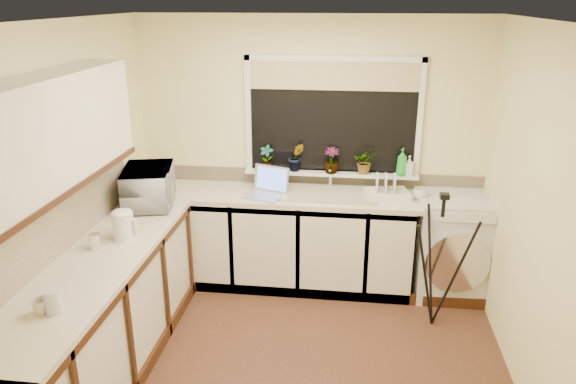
% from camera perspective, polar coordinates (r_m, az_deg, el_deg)
% --- Properties ---
extents(floor, '(3.20, 3.20, 0.00)m').
position_cam_1_polar(floor, '(4.31, 0.32, -17.14)').
color(floor, brown).
rests_on(floor, ground).
extents(ceiling, '(3.20, 3.20, 0.00)m').
position_cam_1_polar(ceiling, '(3.45, 0.40, 17.45)').
color(ceiling, white).
rests_on(ceiling, ground).
extents(wall_back, '(3.20, 0.00, 3.20)m').
position_cam_1_polar(wall_back, '(5.12, 2.35, 4.32)').
color(wall_back, '#F6E8A4').
rests_on(wall_back, ground).
extents(wall_front, '(3.20, 0.00, 3.20)m').
position_cam_1_polar(wall_front, '(2.39, -4.06, -15.08)').
color(wall_front, '#F6E8A4').
rests_on(wall_front, ground).
extents(wall_left, '(0.00, 3.00, 3.00)m').
position_cam_1_polar(wall_left, '(4.20, -21.90, -0.69)').
color(wall_left, '#F6E8A4').
rests_on(wall_left, ground).
extents(wall_right, '(0.00, 3.00, 3.00)m').
position_cam_1_polar(wall_right, '(3.87, 24.60, -2.75)').
color(wall_right, '#F6E8A4').
rests_on(wall_right, ground).
extents(base_cabinet_back, '(2.55, 0.60, 0.86)m').
position_cam_1_polar(base_cabinet_back, '(5.15, -1.68, -5.00)').
color(base_cabinet_back, silver).
rests_on(base_cabinet_back, floor).
extents(base_cabinet_left, '(0.54, 2.40, 0.86)m').
position_cam_1_polar(base_cabinet_left, '(4.16, -18.73, -12.66)').
color(base_cabinet_left, silver).
rests_on(base_cabinet_left, floor).
extents(worktop_back, '(3.20, 0.60, 0.04)m').
position_cam_1_polar(worktop_back, '(4.95, 2.00, -0.46)').
color(worktop_back, beige).
rests_on(worktop_back, base_cabinet_back).
extents(worktop_left, '(0.60, 2.40, 0.04)m').
position_cam_1_polar(worktop_left, '(3.95, -19.45, -7.11)').
color(worktop_left, beige).
rests_on(worktop_left, base_cabinet_left).
extents(upper_cabinet, '(0.28, 1.90, 0.70)m').
position_cam_1_polar(upper_cabinet, '(3.59, -24.16, 5.31)').
color(upper_cabinet, silver).
rests_on(upper_cabinet, wall_left).
extents(splashback_left, '(0.02, 2.40, 0.45)m').
position_cam_1_polar(splashback_left, '(3.98, -23.57, -3.54)').
color(splashback_left, beige).
rests_on(splashback_left, wall_left).
extents(splashback_back, '(3.20, 0.02, 0.14)m').
position_cam_1_polar(splashback_back, '(5.19, 2.30, 1.57)').
color(splashback_back, beige).
rests_on(splashback_back, wall_back).
extents(window_glass, '(1.50, 0.02, 1.00)m').
position_cam_1_polar(window_glass, '(5.02, 4.68, 7.77)').
color(window_glass, black).
rests_on(window_glass, wall_back).
extents(window_blind, '(1.50, 0.02, 0.25)m').
position_cam_1_polar(window_blind, '(4.93, 4.79, 11.97)').
color(window_blind, tan).
rests_on(window_blind, wall_back).
extents(windowsill, '(1.60, 0.14, 0.03)m').
position_cam_1_polar(windowsill, '(5.10, 4.49, 1.97)').
color(windowsill, white).
rests_on(windowsill, wall_back).
extents(sink, '(0.82, 0.46, 0.03)m').
position_cam_1_polar(sink, '(4.92, 4.32, -0.20)').
color(sink, tan).
rests_on(sink, worktop_back).
extents(faucet, '(0.03, 0.03, 0.24)m').
position_cam_1_polar(faucet, '(5.06, 4.46, 1.64)').
color(faucet, silver).
rests_on(faucet, worktop_back).
extents(washing_machine, '(0.68, 0.66, 0.93)m').
position_cam_1_polar(washing_machine, '(5.20, 16.70, -5.26)').
color(washing_machine, silver).
rests_on(washing_machine, floor).
extents(laptop, '(0.41, 0.38, 0.25)m').
position_cam_1_polar(laptop, '(4.90, -2.15, 0.42)').
color(laptop, '#AAAAB2').
rests_on(laptop, worktop_back).
extents(kettle, '(0.16, 0.16, 0.21)m').
position_cam_1_polar(kettle, '(4.18, -16.82, -3.43)').
color(kettle, white).
rests_on(kettle, worktop_left).
extents(dish_rack, '(0.43, 0.35, 0.06)m').
position_cam_1_polar(dish_rack, '(4.93, 10.29, -0.25)').
color(dish_rack, '#EDE7CD').
rests_on(dish_rack, worktop_back).
extents(tripod, '(0.70, 0.70, 1.16)m').
position_cam_1_polar(tripod, '(4.59, 15.36, -6.99)').
color(tripod, black).
rests_on(tripod, floor).
extents(glass_jug, '(0.10, 0.10, 0.14)m').
position_cam_1_polar(glass_jug, '(3.40, -23.31, -10.45)').
color(glass_jug, silver).
rests_on(glass_jug, worktop_left).
extents(steel_jar, '(0.08, 0.08, 0.11)m').
position_cam_1_polar(steel_jar, '(4.10, -19.50, -4.88)').
color(steel_jar, silver).
rests_on(steel_jar, worktop_left).
extents(microwave, '(0.52, 0.66, 0.32)m').
position_cam_1_polar(microwave, '(4.80, -14.33, 0.56)').
color(microwave, white).
rests_on(microwave, worktop_left).
extents(plant_a, '(0.14, 0.11, 0.24)m').
position_cam_1_polar(plant_a, '(5.08, -2.23, 3.56)').
color(plant_a, '#999999').
rests_on(plant_a, windowsill).
extents(plant_b, '(0.17, 0.16, 0.27)m').
position_cam_1_polar(plant_b, '(5.07, 0.85, 3.66)').
color(plant_b, '#999999').
rests_on(plant_b, windowsill).
extents(plant_c, '(0.15, 0.15, 0.24)m').
position_cam_1_polar(plant_c, '(5.03, 4.56, 3.32)').
color(plant_c, '#999999').
rests_on(plant_c, windowsill).
extents(plant_d, '(0.20, 0.17, 0.22)m').
position_cam_1_polar(plant_d, '(5.05, 8.04, 3.15)').
color(plant_d, '#999999').
rests_on(plant_d, windowsill).
extents(soap_bottle_green, '(0.13, 0.13, 0.25)m').
position_cam_1_polar(soap_bottle_green, '(5.04, 11.81, 3.07)').
color(soap_bottle_green, green).
rests_on(soap_bottle_green, windowsill).
extents(soap_bottle_clear, '(0.10, 0.11, 0.18)m').
position_cam_1_polar(soap_bottle_clear, '(5.07, 12.53, 2.70)').
color(soap_bottle_clear, '#999999').
rests_on(soap_bottle_clear, windowsill).
extents(cup_back, '(0.16, 0.16, 0.10)m').
position_cam_1_polar(cup_back, '(4.94, 13.63, -0.19)').
color(cup_back, silver).
rests_on(cup_back, worktop_back).
extents(cup_left, '(0.12, 0.12, 0.09)m').
position_cam_1_polar(cup_left, '(3.44, -24.46, -10.81)').
color(cup_left, beige).
rests_on(cup_left, worktop_left).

